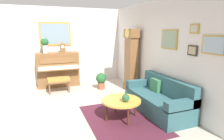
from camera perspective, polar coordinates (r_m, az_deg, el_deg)
name	(u,v)px	position (r m, az deg, el deg)	size (l,w,h in m)	color
ground_plane	(73,109)	(5.12, -11.80, -11.58)	(6.40, 6.00, 0.10)	#B2A899
wall_left	(59,46)	(7.32, -15.68, 7.02)	(0.13, 4.90, 2.80)	silver
wall_back	(154,50)	(5.61, 12.62, 5.81)	(5.30, 0.13, 2.80)	silver
area_rug	(121,119)	(4.40, 2.82, -14.61)	(2.10, 1.50, 0.01)	#4C1E2D
piano	(58,69)	(7.05, -16.01, 0.28)	(0.87, 1.44, 1.21)	brown
piano_bench	(59,80)	(6.30, -15.82, -2.96)	(0.42, 0.70, 0.48)	brown
grandfather_clock	(131,62)	(6.22, 5.76, 2.50)	(0.52, 0.34, 2.03)	brown
couch	(159,99)	(4.83, 14.04, -8.53)	(1.90, 0.80, 0.84)	#2D565B
coffee_table	(121,101)	(4.28, 2.83, -9.33)	(0.88, 0.88, 0.45)	gold
mantel_clock	(63,47)	(6.96, -14.70, 6.63)	(0.13, 0.18, 0.38)	brown
flower_vase	(45,44)	(6.91, -19.68, 7.49)	(0.26, 0.26, 0.58)	silver
green_jug	(126,98)	(4.13, 4.16, -8.41)	(0.17, 0.17, 0.24)	#234C33
potted_plant	(101,80)	(6.45, -3.30, -2.96)	(0.36, 0.36, 0.56)	#935138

